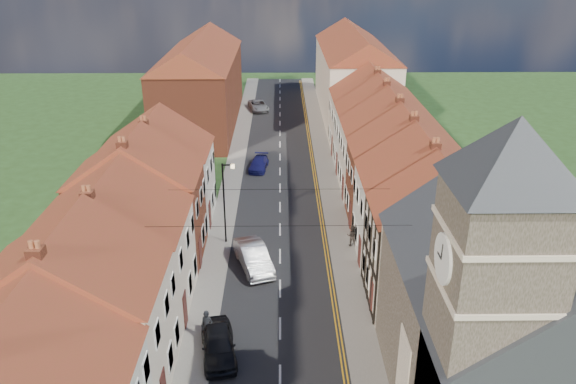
% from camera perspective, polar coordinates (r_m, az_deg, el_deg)
% --- Properties ---
extents(road, '(7.00, 90.00, 0.02)m').
position_cam_1_polar(road, '(49.76, -0.82, 0.41)').
color(road, black).
rests_on(road, ground).
extents(pavement_left, '(1.80, 90.00, 0.12)m').
position_cam_1_polar(pavement_left, '(49.94, -5.87, 0.43)').
color(pavement_left, '#9F9A91').
rests_on(pavement_left, ground).
extents(pavement_right, '(1.80, 90.00, 0.12)m').
position_cam_1_polar(pavement_right, '(49.92, 4.24, 0.49)').
color(pavement_right, '#9F9A91').
rests_on(pavement_right, ground).
extents(church, '(11.25, 14.25, 15.20)m').
position_cam_1_polar(church, '(25.25, 21.31, -11.18)').
color(church, '#3F3A2C').
rests_on(church, ground).
extents(cottage_r_tudor, '(8.30, 5.20, 9.00)m').
position_cam_1_polar(cottage_r_tudor, '(33.49, 15.25, -4.17)').
color(cottage_r_tudor, beige).
rests_on(cottage_r_tudor, ground).
extents(cottage_r_white_near, '(8.30, 6.00, 9.00)m').
position_cam_1_polar(cottage_r_white_near, '(38.19, 13.24, -0.40)').
color(cottage_r_white_near, silver).
rests_on(cottage_r_white_near, ground).
extents(cottage_r_cream_mid, '(8.30, 5.20, 9.00)m').
position_cam_1_polar(cottage_r_cream_mid, '(43.04, 11.64, 2.53)').
color(cottage_r_cream_mid, brown).
rests_on(cottage_r_cream_mid, ground).
extents(cottage_r_pink, '(8.30, 6.00, 9.00)m').
position_cam_1_polar(cottage_r_pink, '(48.02, 10.36, 4.84)').
color(cottage_r_pink, beige).
rests_on(cottage_r_pink, ground).
extents(cottage_r_white_far, '(8.30, 5.20, 9.00)m').
position_cam_1_polar(cottage_r_white_far, '(53.08, 9.32, 6.73)').
color(cottage_r_white_far, silver).
rests_on(cottage_r_white_far, ground).
extents(cottage_r_cream_far, '(8.30, 6.00, 9.00)m').
position_cam_1_polar(cottage_r_cream_far, '(58.20, 8.45, 8.27)').
color(cottage_r_cream_far, beige).
rests_on(cottage_r_cream_far, ground).
extents(cottage_l_cream, '(8.30, 6.30, 9.10)m').
position_cam_1_polar(cottage_l_cream, '(27.73, -20.86, -11.11)').
color(cottage_l_cream, beige).
rests_on(cottage_l_cream, ground).
extents(cottage_l_white, '(8.30, 6.90, 8.80)m').
position_cam_1_polar(cottage_l_white, '(32.97, -17.31, -5.09)').
color(cottage_l_white, beige).
rests_on(cottage_l_white, ground).
extents(cottage_l_brick_mid, '(8.30, 5.70, 9.10)m').
position_cam_1_polar(cottage_l_brick_mid, '(38.18, -14.96, -0.51)').
color(cottage_l_brick_mid, brown).
rests_on(cottage_l_brick_mid, ground).
extents(cottage_l_pink, '(8.30, 6.30, 8.80)m').
position_cam_1_polar(cottage_l_pink, '(43.45, -13.22, 2.43)').
color(cottage_l_pink, silver).
rests_on(cottage_l_pink, ground).
extents(block_right_far, '(8.30, 24.20, 10.50)m').
position_cam_1_polar(block_right_far, '(72.76, 6.67, 12.10)').
color(block_right_far, beige).
rests_on(block_right_far, ground).
extents(block_left_far, '(8.30, 24.20, 10.50)m').
position_cam_1_polar(block_left_far, '(67.94, -8.87, 11.16)').
color(block_left_far, brown).
rests_on(block_left_far, ground).
extents(lamppost, '(0.88, 0.15, 6.00)m').
position_cam_1_polar(lamppost, '(39.38, -6.40, -0.63)').
color(lamppost, black).
rests_on(lamppost, pavement_left).
extents(car_near, '(2.40, 4.46, 1.44)m').
position_cam_1_polar(car_near, '(30.35, -7.09, -15.07)').
color(car_near, black).
rests_on(car_near, ground).
extents(car_mid, '(3.08, 5.10, 1.59)m').
position_cam_1_polar(car_mid, '(37.44, -3.52, -6.61)').
color(car_mid, '#BABBC2').
rests_on(car_mid, ground).
extents(car_far, '(2.03, 4.02, 1.12)m').
position_cam_1_polar(car_far, '(53.91, -2.98, 2.88)').
color(car_far, navy).
rests_on(car_far, ground).
extents(car_distant, '(3.18, 5.06, 1.30)m').
position_cam_1_polar(car_distant, '(74.22, -3.02, 8.77)').
color(car_distant, '#A0A3A7').
rests_on(car_distant, ground).
extents(pedestrian_left, '(0.74, 0.57, 1.83)m').
position_cam_1_polar(pedestrian_left, '(31.10, -8.23, -13.33)').
color(pedestrian_left, black).
rests_on(pedestrian_left, pavement_left).
extents(pedestrian_right, '(0.86, 0.73, 1.55)m').
position_cam_1_polar(pedestrian_right, '(40.02, 6.52, -4.44)').
color(pedestrian_right, black).
rests_on(pedestrian_right, pavement_right).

